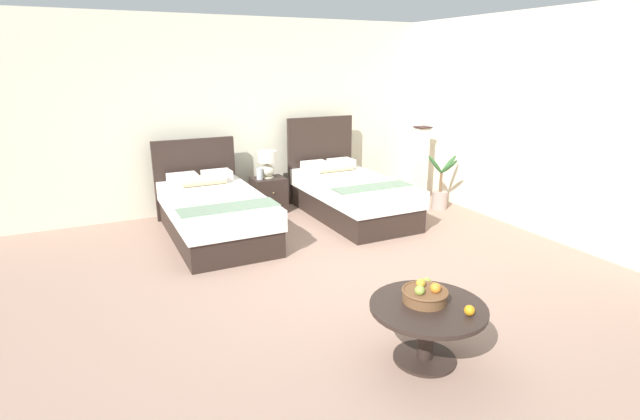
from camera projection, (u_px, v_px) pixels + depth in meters
name	position (u px, v px, depth m)	size (l,w,h in m)	color
ground_plane	(346.00, 271.00, 5.38)	(9.50, 9.65, 0.02)	#9E7C6B
wall_back	(254.00, 115.00, 7.56)	(9.50, 0.12, 2.87)	beige
wall_side_right	(525.00, 123.00, 6.53)	(0.12, 5.25, 2.87)	beige
bed_near_window	(214.00, 213.00, 6.36)	(1.19, 2.17, 1.16)	#2E221C
bed_near_corner	(350.00, 194.00, 7.21)	(1.15, 2.19, 1.38)	#2E221C
nightstand	(269.00, 195.00, 7.44)	(0.50, 0.42, 0.53)	#2E221C
table_lamp	(267.00, 162.00, 7.31)	(0.29, 0.29, 0.41)	beige
vase	(260.00, 174.00, 7.24)	(0.09, 0.09, 0.18)	#AEB6C0
coffee_table	(427.00, 319.00, 3.67)	(0.88, 0.88, 0.47)	#2E221C
fruit_bowl	(425.00, 294.00, 3.67)	(0.35, 0.35, 0.16)	brown
loose_apple	(427.00, 282.00, 3.91)	(0.08, 0.08, 0.08)	#8DB33F
loose_orange	(469.00, 310.00, 3.48)	(0.08, 0.08, 0.08)	orange
floor_lamp_corner	(421.00, 164.00, 8.03)	(0.22, 0.22, 1.22)	#341F20
potted_palm	(440.00, 192.00, 7.58)	(0.54, 0.58, 0.88)	#A18C81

